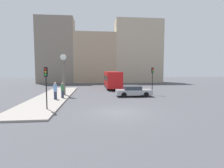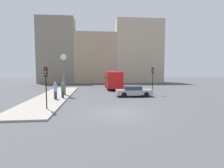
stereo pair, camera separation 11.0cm
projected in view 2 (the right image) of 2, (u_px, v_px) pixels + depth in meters
name	position (u px, v px, depth m)	size (l,w,h in m)	color
ground_plane	(118.00, 112.00, 13.68)	(120.00, 120.00, 0.00)	#47474C
sidewalk_corner	(53.00, 97.00, 20.95)	(3.88, 20.01, 0.15)	gray
building_row	(102.00, 53.00, 44.21)	(30.96, 5.00, 15.81)	gray
sedan_car	(134.00, 91.00, 21.62)	(4.37, 1.72, 1.27)	#9E9EA3
bus_distant	(113.00, 79.00, 31.18)	(2.43, 9.27, 2.93)	red
traffic_light_near	(46.00, 79.00, 13.99)	(0.26, 0.24, 3.38)	black
traffic_light_far	(153.00, 75.00, 22.87)	(0.26, 0.24, 3.60)	black
street_clock	(64.00, 75.00, 21.89)	(0.84, 0.48, 5.14)	#666056
pedestrian_green_hoodie	(63.00, 90.00, 19.69)	(0.33, 0.33, 1.72)	#2D334C
pedestrian_blue_stripe	(55.00, 91.00, 18.74)	(0.37, 0.37, 1.84)	#2D334C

